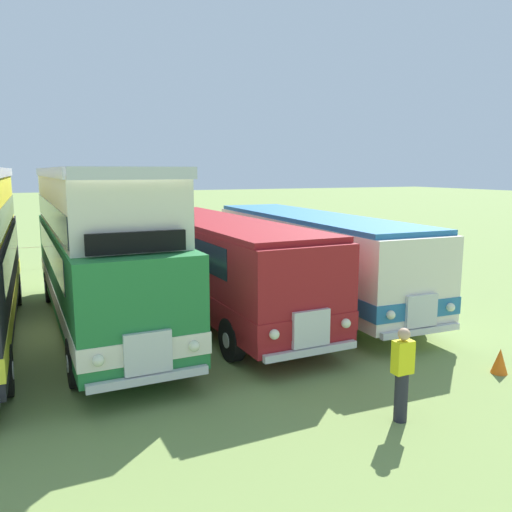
% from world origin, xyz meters
% --- Properties ---
extents(ground_plane, '(200.00, 200.00, 0.00)m').
position_xyz_m(ground_plane, '(0.00, 0.00, 0.00)').
color(ground_plane, '#7A934C').
extents(bus_fourth_in_row, '(2.81, 11.36, 4.52)m').
position_xyz_m(bus_fourth_in_row, '(1.73, 0.07, 2.36)').
color(bus_fourth_in_row, '#237538').
rests_on(bus_fourth_in_row, ground).
extents(bus_fifth_in_row, '(2.91, 11.19, 2.99)m').
position_xyz_m(bus_fifth_in_row, '(5.20, -0.03, 1.76)').
color(bus_fifth_in_row, maroon).
rests_on(bus_fifth_in_row, ground).
extents(bus_sixth_in_row, '(2.82, 11.43, 2.99)m').
position_xyz_m(bus_sixth_in_row, '(8.67, 0.25, 1.76)').
color(bus_sixth_in_row, silver).
rests_on(bus_sixth_in_row, ground).
extents(cone_near_end, '(0.36, 0.36, 0.57)m').
position_xyz_m(cone_near_end, '(9.33, -7.11, 0.28)').
color(cone_near_end, orange).
rests_on(cone_near_end, ground).
extents(marshal_person, '(0.36, 0.24, 1.73)m').
position_xyz_m(marshal_person, '(5.87, -7.97, 0.89)').
color(marshal_person, '#23232D').
rests_on(marshal_person, ground).
extents(rope_fence_line, '(23.42, 0.08, 1.05)m').
position_xyz_m(rope_fence_line, '(0.00, 10.95, 0.66)').
color(rope_fence_line, '#8C704C').
rests_on(rope_fence_line, ground).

